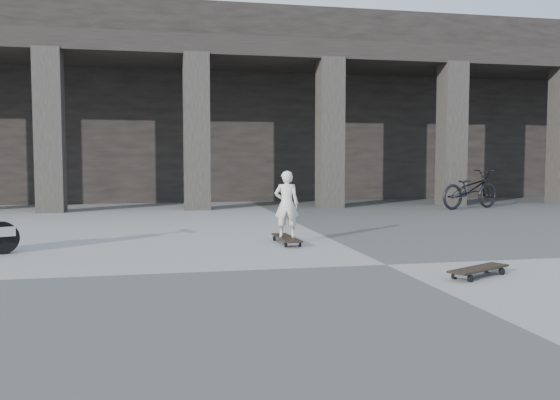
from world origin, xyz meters
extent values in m
plane|color=#484845|center=(0.00, 0.00, 0.00)|extent=(90.00, 90.00, 0.00)
cube|color=black|center=(0.00, 14.00, 3.00)|extent=(28.00, 6.00, 6.00)
cube|color=black|center=(0.00, 9.60, 4.20)|extent=(28.00, 2.80, 0.50)
cube|color=#2A2723|center=(-5.36, 8.50, 2.00)|extent=(0.65, 0.65, 4.00)
cube|color=#2A2723|center=(-1.79, 8.50, 2.00)|extent=(0.65, 0.65, 4.00)
cube|color=#2A2723|center=(1.79, 8.50, 2.00)|extent=(0.65, 0.65, 4.00)
cube|color=#2A2723|center=(5.36, 8.50, 2.00)|extent=(0.65, 0.65, 4.00)
cube|color=black|center=(-0.83, 2.05, 0.09)|extent=(0.29, 1.05, 0.02)
cube|color=#B2B2B7|center=(-0.85, 2.41, 0.05)|extent=(0.22, 0.06, 0.03)
cube|color=#B2B2B7|center=(-0.81, 1.68, 0.05)|extent=(0.22, 0.06, 0.03)
cylinder|color=black|center=(-0.96, 2.41, 0.04)|extent=(0.04, 0.08, 0.08)
cylinder|color=black|center=(-0.74, 2.42, 0.04)|extent=(0.04, 0.08, 0.08)
cylinder|color=black|center=(-0.92, 1.68, 0.04)|extent=(0.04, 0.08, 0.08)
cylinder|color=black|center=(-0.71, 1.69, 0.04)|extent=(0.04, 0.08, 0.08)
cube|color=black|center=(0.73, -0.93, 0.10)|extent=(0.90, 0.61, 0.02)
cube|color=#B2B2B7|center=(1.01, -0.78, 0.05)|extent=(0.14, 0.21, 0.03)
cube|color=#B2B2B7|center=(0.45, -1.07, 0.05)|extent=(0.14, 0.21, 0.03)
cylinder|color=black|center=(0.96, -0.69, 0.04)|extent=(0.09, 0.07, 0.08)
cylinder|color=black|center=(1.06, -0.87, 0.04)|extent=(0.09, 0.07, 0.08)
cylinder|color=black|center=(0.40, -0.98, 0.04)|extent=(0.09, 0.07, 0.08)
cylinder|color=black|center=(0.50, -1.16, 0.04)|extent=(0.09, 0.07, 0.08)
imported|color=silver|center=(-0.83, 2.05, 0.62)|extent=(0.43, 0.34, 1.04)
cylinder|color=black|center=(-4.93, 1.89, 0.23)|extent=(0.46, 0.26, 0.45)
cube|color=beige|center=(-4.93, 1.89, 0.32)|extent=(0.37, 0.26, 0.14)
imported|color=black|center=(5.28, 7.30, 0.52)|extent=(2.08, 1.26, 1.03)
camera|label=1|loc=(-2.80, -6.92, 1.34)|focal=38.00mm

